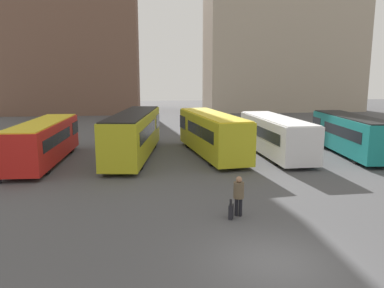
% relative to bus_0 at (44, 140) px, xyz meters
% --- Properties ---
extents(ground_plane, '(160.00, 160.00, 0.00)m').
position_rel_bus_0_xyz_m(ground_plane, '(11.41, -15.79, -1.58)').
color(ground_plane, '#4C4C4F').
extents(building_block_left, '(21.39, 13.35, 35.10)m').
position_rel_bus_0_xyz_m(building_block_left, '(-5.12, 37.87, 15.97)').
color(building_block_left, brown).
rests_on(building_block_left, ground_plane).
extents(building_block_right, '(26.32, 11.02, 26.18)m').
position_rel_bus_0_xyz_m(building_block_right, '(30.41, 37.87, 11.51)').
color(building_block_right, tan).
rests_on(building_block_right, ground_plane).
extents(bus_0, '(2.75, 10.62, 2.90)m').
position_rel_bus_0_xyz_m(bus_0, '(0.00, 0.00, 0.00)').
color(bus_0, red).
rests_on(bus_0, ground_plane).
extents(bus_1, '(4.05, 12.32, 3.34)m').
position_rel_bus_0_xyz_m(bus_1, '(6.21, 1.16, 0.24)').
color(bus_1, gold).
rests_on(bus_1, ground_plane).
extents(bus_2, '(4.01, 11.20, 3.20)m').
position_rel_bus_0_xyz_m(bus_2, '(12.05, 1.21, 0.15)').
color(bus_2, gold).
rests_on(bus_2, ground_plane).
extents(bus_3, '(2.92, 10.43, 2.92)m').
position_rel_bus_0_xyz_m(bus_3, '(16.88, 0.63, 0.01)').
color(bus_3, silver).
rests_on(bus_3, ground_plane).
extents(bus_4, '(3.26, 10.33, 3.00)m').
position_rel_bus_0_xyz_m(bus_4, '(22.83, 0.27, 0.05)').
color(bus_4, '#19847F').
rests_on(bus_4, ground_plane).
extents(traveler, '(0.59, 0.59, 1.78)m').
position_rel_bus_0_xyz_m(traveler, '(11.18, -11.54, -0.53)').
color(traveler, black).
rests_on(traveler, ground_plane).
extents(suitcase, '(0.29, 0.37, 0.92)m').
position_rel_bus_0_xyz_m(suitcase, '(10.78, -11.87, -1.26)').
color(suitcase, black).
rests_on(suitcase, ground_plane).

